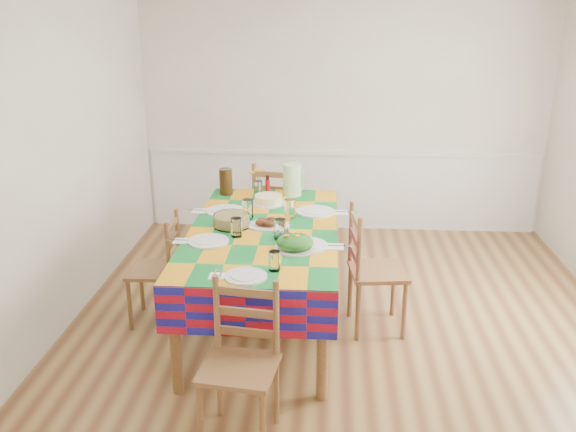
# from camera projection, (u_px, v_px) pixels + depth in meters

# --- Properties ---
(room) EXTENTS (4.58, 5.08, 2.78)m
(room) POSITION_uv_depth(u_px,v_px,m) (350.00, 170.00, 4.41)
(room) COLOR brown
(room) RESTS_ON ground
(wainscot) EXTENTS (4.41, 0.06, 0.92)m
(wainscot) POSITION_uv_depth(u_px,v_px,m) (342.00, 188.00, 7.03)
(wainscot) COLOR white
(wainscot) RESTS_ON room
(dining_table) EXTENTS (1.15, 2.14, 0.83)m
(dining_table) POSITION_uv_depth(u_px,v_px,m) (264.00, 240.00, 4.78)
(dining_table) COLOR brown
(dining_table) RESTS_ON room
(setting_near_head) EXTENTS (0.45, 0.30, 0.13)m
(setting_near_head) POSITION_uv_depth(u_px,v_px,m) (255.00, 270.00, 3.92)
(setting_near_head) COLOR white
(setting_near_head) RESTS_ON dining_table
(setting_left_near) EXTENTS (0.55, 0.33, 0.15)m
(setting_left_near) POSITION_uv_depth(u_px,v_px,m) (218.00, 236.00, 4.50)
(setting_left_near) COLOR white
(setting_left_near) RESTS_ON dining_table
(setting_left_far) EXTENTS (0.61, 0.36, 0.16)m
(setting_left_far) POSITION_uv_depth(u_px,v_px,m) (233.00, 210.00, 5.06)
(setting_left_far) COLOR white
(setting_left_far) RESTS_ON dining_table
(setting_right_near) EXTENTS (0.60, 0.35, 0.15)m
(setting_right_near) POSITION_uv_depth(u_px,v_px,m) (297.00, 239.00, 4.44)
(setting_right_near) COLOR white
(setting_right_near) RESTS_ON dining_table
(setting_right_far) EXTENTS (0.61, 0.35, 0.16)m
(setting_right_far) POSITION_uv_depth(u_px,v_px,m) (307.00, 210.00, 5.06)
(setting_right_far) COLOR white
(setting_right_far) RESTS_ON dining_table
(meat_platter) EXTENTS (0.34, 0.25, 0.07)m
(meat_platter) POSITION_uv_depth(u_px,v_px,m) (268.00, 224.00, 4.78)
(meat_platter) COLOR white
(meat_platter) RESTS_ON dining_table
(salad_platter) EXTENTS (0.29, 0.29, 0.12)m
(salad_platter) POSITION_uv_depth(u_px,v_px,m) (295.00, 243.00, 4.33)
(salad_platter) COLOR white
(salad_platter) RESTS_ON dining_table
(pasta_bowl) EXTENTS (0.28, 0.28, 0.10)m
(pasta_bowl) POSITION_uv_depth(u_px,v_px,m) (232.00, 220.00, 4.78)
(pasta_bowl) COLOR white
(pasta_bowl) RESTS_ON dining_table
(cake) EXTENTS (0.28, 0.28, 0.08)m
(cake) POSITION_uv_depth(u_px,v_px,m) (268.00, 200.00, 5.32)
(cake) COLOR white
(cake) RESTS_ON dining_table
(serving_utensils) EXTENTS (0.15, 0.33, 0.01)m
(serving_utensils) POSITION_uv_depth(u_px,v_px,m) (284.00, 234.00, 4.61)
(serving_utensils) COLOR black
(serving_utensils) RESTS_ON dining_table
(flower_vase) EXTENTS (0.17, 0.14, 0.27)m
(flower_vase) POSITION_uv_depth(u_px,v_px,m) (258.00, 184.00, 5.53)
(flower_vase) COLOR white
(flower_vase) RESTS_ON dining_table
(hot_sauce) EXTENTS (0.04, 0.04, 0.18)m
(hot_sauce) POSITION_uv_depth(u_px,v_px,m) (268.00, 185.00, 5.57)
(hot_sauce) COLOR #AF0E13
(hot_sauce) RESTS_ON dining_table
(green_pitcher) EXTENTS (0.17, 0.17, 0.29)m
(green_pitcher) POSITION_uv_depth(u_px,v_px,m) (292.00, 180.00, 5.55)
(green_pitcher) COLOR #B1E3A0
(green_pitcher) RESTS_ON dining_table
(tea_pitcher) EXTENTS (0.12, 0.12, 0.24)m
(tea_pitcher) POSITION_uv_depth(u_px,v_px,m) (226.00, 182.00, 5.57)
(tea_pitcher) COLOR #301E0A
(tea_pitcher) RESTS_ON dining_table
(name_card) EXTENTS (0.09, 0.03, 0.02)m
(name_card) POSITION_uv_depth(u_px,v_px,m) (246.00, 285.00, 3.77)
(name_card) COLOR white
(name_card) RESTS_ON dining_table
(chair_near) EXTENTS (0.48, 0.46, 0.97)m
(chair_near) POSITION_uv_depth(u_px,v_px,m) (241.00, 364.00, 3.59)
(chair_near) COLOR brown
(chair_near) RESTS_ON room
(chair_far) EXTENTS (0.52, 0.50, 1.04)m
(chair_far) POSITION_uv_depth(u_px,v_px,m) (278.00, 212.00, 6.13)
(chair_far) COLOR brown
(chair_far) RESTS_ON room
(chair_left) EXTENTS (0.40, 0.42, 0.92)m
(chair_left) POSITION_uv_depth(u_px,v_px,m) (159.00, 270.00, 4.93)
(chair_left) COLOR brown
(chair_left) RESTS_ON room
(chair_right) EXTENTS (0.48, 0.50, 1.01)m
(chair_right) POSITION_uv_depth(u_px,v_px,m) (372.00, 271.00, 4.80)
(chair_right) COLOR brown
(chair_right) RESTS_ON room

